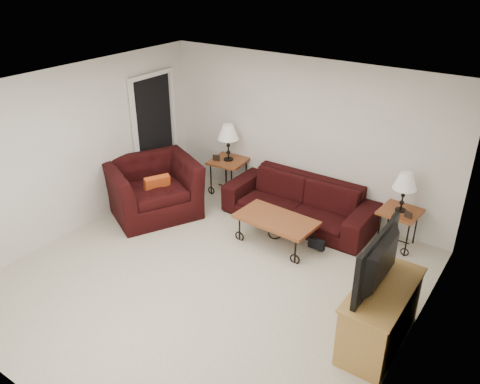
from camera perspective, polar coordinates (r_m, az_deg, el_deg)
name	(u,v)px	position (r m, az deg, el deg)	size (l,w,h in m)	color
ground	(210,278)	(6.56, -3.54, -10.11)	(5.00, 5.00, 0.00)	beige
wall_back	(304,136)	(7.84, 7.57, 6.50)	(5.00, 0.02, 2.50)	white
wall_front	(22,306)	(4.54, -24.26, -12.15)	(5.00, 0.02, 2.50)	white
wall_left	(74,151)	(7.59, -18.92, 4.57)	(0.02, 5.00, 2.50)	white
wall_right	(414,263)	(4.94, 19.75, -7.83)	(0.02, 5.00, 2.50)	white
ceiling	(204,94)	(5.45, -4.29, 11.47)	(5.00, 5.00, 0.00)	white
doorway	(155,135)	(8.64, -9.98, 6.64)	(0.08, 0.94, 2.04)	black
sofa	(299,202)	(7.72, 6.94, -1.13)	(2.39, 0.93, 0.70)	black
side_table_left	(229,177)	(8.58, -1.35, 1.83)	(0.59, 0.59, 0.64)	brown
side_table_right	(397,228)	(7.42, 18.03, -4.07)	(0.54, 0.54, 0.59)	brown
lamp_left	(228,143)	(8.33, -1.39, 5.84)	(0.36, 0.36, 0.64)	black
lamp_right	(404,192)	(7.15, 18.68, -0.03)	(0.33, 0.33, 0.59)	black
photo_frame_left	(216,158)	(8.40, -2.81, 4.04)	(0.13, 0.02, 0.11)	black
photo_frame_right	(408,215)	(7.10, 19.17, -2.54)	(0.12, 0.02, 0.10)	black
coffee_table	(276,231)	(7.15, 4.23, -4.61)	(1.16, 0.63, 0.44)	brown
armchair	(153,188)	(8.00, -10.22, 0.46)	(1.38, 1.21, 0.90)	black
throw_pillow	(157,188)	(7.84, -9.73, 0.53)	(0.41, 0.11, 0.41)	#BE4A18
tv_stand	(380,315)	(5.64, 16.15, -13.73)	(0.51, 1.22, 0.73)	#B48443
television	(387,263)	(5.24, 16.87, -7.97)	(1.09, 0.14, 0.63)	black
backpack	(321,237)	(7.04, 9.49, -5.28)	(0.37, 0.28, 0.48)	black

